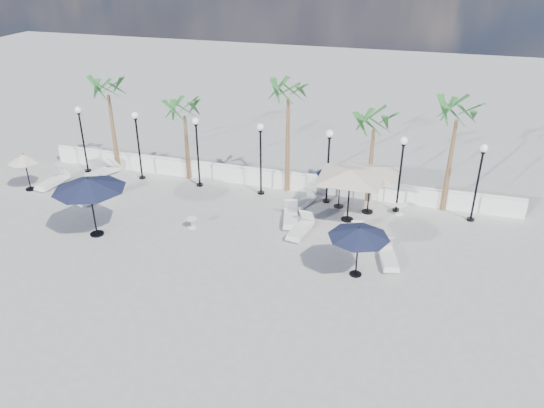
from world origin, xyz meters
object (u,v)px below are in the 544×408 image
(lounger_4, at_px, (301,229))
(parasol_cream_sq_a, at_px, (351,170))
(parasol_cream_small, at_px, (24,159))
(lounger_7, at_px, (388,257))
(lounger_5, at_px, (358,237))
(parasol_cream_sq_b, at_px, (371,167))
(parasol_navy_right, at_px, (359,233))
(lounger_3, at_px, (304,201))
(lounger_6, at_px, (291,217))
(lounger_1, at_px, (53,181))
(parasol_navy_left, at_px, (89,185))
(parasol_navy_mid, at_px, (341,172))
(lounger_0, at_px, (103,171))
(lounger_2, at_px, (96,196))

(lounger_4, xyz_separation_m, parasol_cream_sq_a, (1.83, 1.90, 2.33))
(lounger_4, xyz_separation_m, parasol_cream_small, (-15.02, 0.50, 1.52))
(parasol_cream_small, bearing_deg, lounger_7, -5.34)
(lounger_5, bearing_deg, parasol_cream_sq_b, 75.62)
(parasol_navy_right, bearing_deg, lounger_3, 122.19)
(lounger_3, xyz_separation_m, parasol_navy_right, (3.44, -5.47, 1.71))
(lounger_5, distance_m, lounger_7, 1.95)
(lounger_4, xyz_separation_m, lounger_7, (4.05, -1.28, -0.01))
(lounger_4, relative_size, lounger_5, 1.14)
(lounger_6, relative_size, parasol_cream_sq_a, 0.38)
(lounger_5, height_order, parasol_cream_sq_b, parasol_cream_sq_b)
(lounger_1, distance_m, parasol_navy_left, 7.03)
(lounger_7, xyz_separation_m, parasol_navy_right, (-1.14, -1.32, 1.67))
(lounger_1, xyz_separation_m, lounger_4, (14.17, -1.28, -0.01))
(lounger_1, height_order, lounger_4, lounger_1)
(parasol_cream_sq_b, bearing_deg, parasol_navy_right, -87.34)
(lounger_7, relative_size, parasol_navy_mid, 0.86)
(parasol_navy_left, bearing_deg, lounger_3, 33.97)
(lounger_0, height_order, lounger_6, lounger_0)
(lounger_4, distance_m, lounger_7, 4.25)
(lounger_6, bearing_deg, lounger_7, -38.61)
(lounger_6, distance_m, parasol_cream_sq_a, 3.58)
(parasol_navy_left, bearing_deg, lounger_4, 17.18)
(lounger_6, relative_size, parasol_cream_small, 1.03)
(lounger_1, relative_size, parasol_cream_sq_a, 0.38)
(lounger_3, distance_m, parasol_navy_left, 10.27)
(lounger_7, xyz_separation_m, parasol_navy_left, (-12.89, -1.45, 2.24))
(lounger_0, xyz_separation_m, parasol_navy_mid, (13.51, -0.10, 1.65))
(lounger_5, relative_size, parasol_navy_right, 0.76)
(lounger_4, bearing_deg, parasol_cream_small, -174.30)
(parasol_cream_sq_b, height_order, parasol_cream_small, parasol_cream_sq_b)
(lounger_3, bearing_deg, lounger_5, -25.02)
(lounger_1, relative_size, lounger_5, 1.18)
(parasol_navy_right, height_order, parasol_cream_sq_a, parasol_cream_sq_a)
(lounger_1, xyz_separation_m, parasol_cream_sq_a, (16.00, 0.62, 2.32))
(lounger_2, xyz_separation_m, parasol_cream_sq_b, (13.46, 2.69, 2.11))
(lounger_3, xyz_separation_m, parasol_cream_small, (-14.48, -2.36, 1.56))
(lounger_6, bearing_deg, lounger_2, 170.54)
(parasol_navy_right, xyz_separation_m, parasol_cream_sq_b, (-0.26, 5.59, 0.46))
(lounger_2, xyz_separation_m, parasol_cream_sq_a, (12.64, 1.60, 2.33))
(lounger_4, xyz_separation_m, lounger_6, (-0.72, 0.98, 0.00))
(lounger_1, distance_m, lounger_7, 18.39)
(parasol_cream_sq_b, bearing_deg, parasol_navy_left, -153.52)
(lounger_7, height_order, parasol_navy_mid, parasol_navy_mid)
(lounger_0, xyz_separation_m, parasol_cream_sq_a, (14.16, -1.37, 2.33))
(lounger_1, height_order, lounger_6, lounger_1)
(lounger_4, distance_m, lounger_6, 1.22)
(lounger_7, height_order, parasol_cream_sq_a, parasol_cream_sq_a)
(parasol_cream_sq_a, bearing_deg, parasol_cream_sq_b, 52.98)
(lounger_3, bearing_deg, lounger_2, -149.13)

